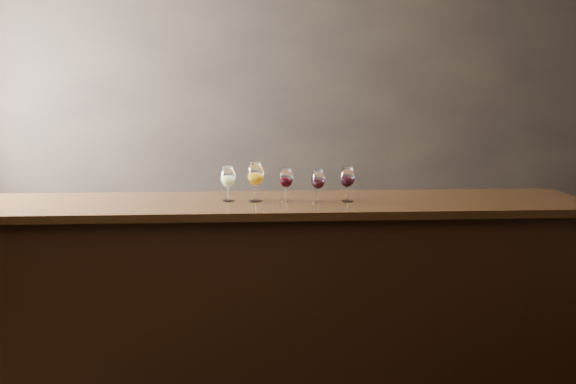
# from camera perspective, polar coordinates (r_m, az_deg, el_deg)

# --- Properties ---
(room_shell) EXTENTS (5.02, 4.52, 2.81)m
(room_shell) POSITION_cam_1_polar(r_m,az_deg,el_deg) (3.44, -5.31, 7.74)
(room_shell) COLOR black
(room_shell) RESTS_ON ground
(bar_counter) EXTENTS (3.25, 1.08, 1.11)m
(bar_counter) POSITION_cam_1_polar(r_m,az_deg,el_deg) (4.52, -0.28, -8.18)
(bar_counter) COLOR black
(bar_counter) RESTS_ON ground
(bar_top) EXTENTS (3.36, 1.17, 0.04)m
(bar_top) POSITION_cam_1_polar(r_m,az_deg,el_deg) (4.39, -0.29, -0.92)
(bar_top) COLOR black
(bar_top) RESTS_ON bar_counter
(back_bar_shelf) EXTENTS (2.56, 0.40, 0.92)m
(back_bar_shelf) POSITION_cam_1_polar(r_m,az_deg,el_deg) (5.51, 7.46, -6.21)
(back_bar_shelf) COLOR black
(back_bar_shelf) RESTS_ON ground
(glass_white) EXTENTS (0.08, 0.08, 0.19)m
(glass_white) POSITION_cam_1_polar(r_m,az_deg,el_deg) (4.38, -4.29, 1.03)
(glass_white) COLOR white
(glass_white) RESTS_ON bar_top
(glass_amber) EXTENTS (0.09, 0.09, 0.21)m
(glass_amber) POSITION_cam_1_polar(r_m,az_deg,el_deg) (4.36, -2.32, 1.22)
(glass_amber) COLOR white
(glass_amber) RESTS_ON bar_top
(glass_red_a) EXTENTS (0.08, 0.08, 0.18)m
(glass_red_a) POSITION_cam_1_polar(r_m,az_deg,el_deg) (4.38, -0.13, 0.95)
(glass_red_a) COLOR white
(glass_red_a) RESTS_ON bar_top
(glass_red_b) EXTENTS (0.08, 0.08, 0.18)m
(glass_red_b) POSITION_cam_1_polar(r_m,az_deg,el_deg) (4.34, 2.16, 0.85)
(glass_red_b) COLOR white
(glass_red_b) RESTS_ON bar_top
(glass_red_c) EXTENTS (0.08, 0.08, 0.19)m
(glass_red_c) POSITION_cam_1_polar(r_m,az_deg,el_deg) (4.37, 4.24, 1.00)
(glass_red_c) COLOR white
(glass_red_c) RESTS_ON bar_top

